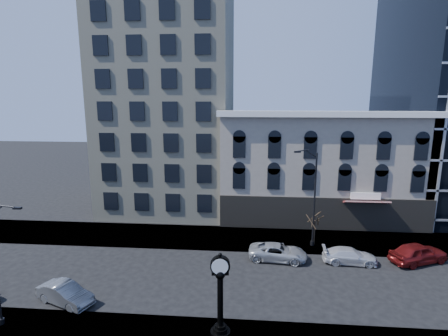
{
  "coord_description": "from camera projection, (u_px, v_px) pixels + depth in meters",
  "views": [
    {
      "loc": [
        4.37,
        -24.67,
        13.9
      ],
      "look_at": [
        2.0,
        4.0,
        8.0
      ],
      "focal_mm": 28.0,
      "sensor_mm": 36.0,
      "label": 1
    }
  ],
  "objects": [
    {
      "name": "sidewalk_far",
      "position": [
        207.0,
        237.0,
        35.02
      ],
      "size": [
        160.0,
        6.0,
        0.12
      ],
      "primitive_type": "cube",
      "color": "#9C9A8E",
      "rests_on": "ground"
    },
    {
      "name": "victorian_row",
      "position": [
        318.0,
        166.0,
        40.57
      ],
      "size": [
        22.6,
        11.19,
        12.5
      ],
      "color": "gray",
      "rests_on": "ground"
    },
    {
      "name": "car_near_b",
      "position": [
        65.0,
        294.0,
        23.81
      ],
      "size": [
        4.48,
        2.93,
        1.39
      ],
      "primitive_type": "imported",
      "rotation": [
        0.0,
        0.0,
        1.19
      ],
      "color": "#595B60",
      "rests_on": "ground"
    },
    {
      "name": "bare_tree_far",
      "position": [
        315.0,
        216.0,
        32.58
      ],
      "size": [
        2.23,
        2.23,
        3.82
      ],
      "color": "#322619",
      "rests_on": "sidewalk_far"
    },
    {
      "name": "car_far_b",
      "position": [
        350.0,
        256.0,
        29.59
      ],
      "size": [
        4.58,
        2.03,
        1.31
      ],
      "primitive_type": "imported",
      "rotation": [
        0.0,
        0.0,
        1.53
      ],
      "color": "silver",
      "rests_on": "ground"
    },
    {
      "name": "ground",
      "position": [
        194.0,
        278.0,
        27.23
      ],
      "size": [
        160.0,
        160.0,
        0.0
      ],
      "primitive_type": "plane",
      "color": "black",
      "rests_on": "ground"
    },
    {
      "name": "street_lamp_far",
      "position": [
        309.0,
        173.0,
        31.41
      ],
      "size": [
        2.35,
        0.99,
        9.36
      ],
      "rotation": [
        0.0,
        0.0,
        3.46
      ],
      "color": "black",
      "rests_on": "sidewalk_far"
    },
    {
      "name": "cream_tower",
      "position": [
        167.0,
        51.0,
        42.28
      ],
      "size": [
        15.9,
        15.4,
        42.5
      ],
      "color": "beige",
      "rests_on": "ground"
    },
    {
      "name": "car_far_c",
      "position": [
        418.0,
        253.0,
        29.64
      ],
      "size": [
        5.44,
        3.8,
        1.72
      ],
      "primitive_type": "imported",
      "rotation": [
        0.0,
        0.0,
        1.96
      ],
      "color": "maroon",
      "rests_on": "ground"
    },
    {
      "name": "car_far_a",
      "position": [
        278.0,
        252.0,
        30.19
      ],
      "size": [
        5.21,
        2.81,
        1.39
      ],
      "primitive_type": "imported",
      "rotation": [
        0.0,
        0.0,
        1.47
      ],
      "color": "#A5A8AD",
      "rests_on": "ground"
    },
    {
      "name": "street_clock",
      "position": [
        220.0,
        299.0,
        20.05
      ],
      "size": [
        1.18,
        1.18,
        5.22
      ],
      "rotation": [
        0.0,
        0.0,
        0.12
      ],
      "color": "black",
      "rests_on": "sidewalk_near"
    }
  ]
}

